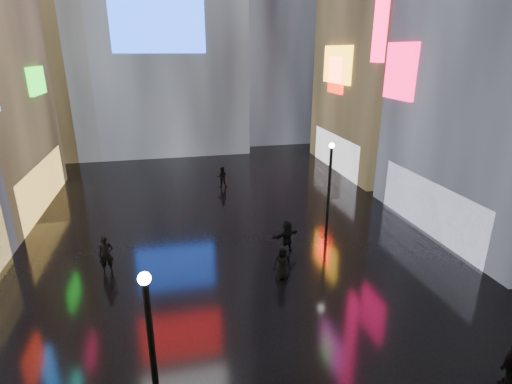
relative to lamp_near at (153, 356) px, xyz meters
name	(u,v)px	position (x,y,z in m)	size (l,w,h in m)	color
ground	(226,228)	(3.67, 13.11, -2.94)	(140.00, 140.00, 0.00)	black
tower_flank_left	(33,12)	(-10.33, 35.11, 10.06)	(10.00, 10.00, 26.00)	black
lamp_near	(153,356)	(0.00, 0.00, 0.00)	(0.30, 0.30, 5.20)	black
lamp_far	(329,184)	(9.13, 11.19, 0.00)	(0.30, 0.30, 5.20)	black
pedestrian_4	(282,263)	(5.34, 7.16, -2.15)	(0.78, 0.51, 1.59)	black
pedestrian_5	(287,237)	(6.28, 9.53, -2.10)	(1.57, 0.50, 1.69)	black
pedestrian_6	(106,255)	(-2.42, 9.44, -2.04)	(0.66, 0.43, 1.82)	black
pedestrian_7	(222,177)	(4.54, 20.54, -2.17)	(0.75, 0.58, 1.54)	black
umbrella_2	(283,238)	(5.34, 7.16, -0.92)	(0.94, 0.96, 0.86)	black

